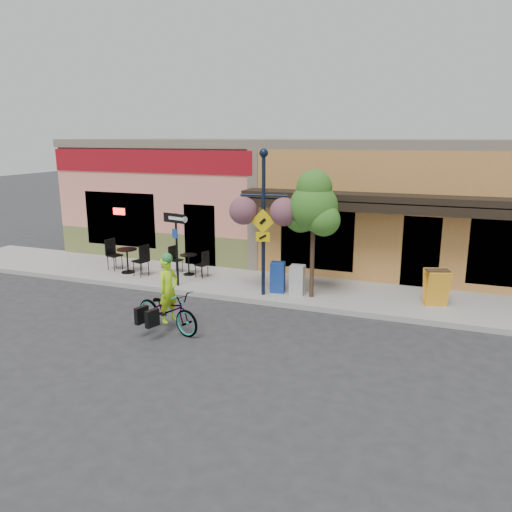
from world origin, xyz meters
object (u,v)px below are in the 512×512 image
Objects in this scene: cyclist_rider at (169,300)px; bicycle at (167,310)px; one_way_sign at (177,250)px; newspaper_box_grey at (297,280)px; building at (313,197)px; street_tree at (313,234)px; lamp_post at (263,224)px; newspaper_box_blue at (278,277)px.

bicycle is at bearing 105.55° from cyclist_rider.
newspaper_box_grey is at bearing 20.67° from one_way_sign.
building is 6.44m from street_tree.
cyclist_rider is 4.08m from newspaper_box_grey.
newspaper_box_grey is (3.66, 0.45, -0.68)m from one_way_sign.
lamp_post is at bearing 15.39° from one_way_sign.
street_tree reaches higher than newspaper_box_grey.
bicycle is 4.10m from newspaper_box_grey.
cyclist_rider is at bearing -124.06° from newspaper_box_blue.
cyclist_rider is at bearing -74.45° from bicycle.
street_tree is at bearing -12.03° from newspaper_box_grey.
street_tree is at bearing 18.82° from one_way_sign.
bicycle is 0.47× the size of lamp_post.
one_way_sign is 3.75m from newspaper_box_grey.
building is 8.15× the size of one_way_sign.
newspaper_box_grey is at bearing -18.01° from bicycle.
street_tree is at bearing -75.52° from building.
cyclist_rider is 3.33m from one_way_sign.
building reaches higher than lamp_post.
bicycle is 4.54m from street_tree.
lamp_post reaches higher than cyclist_rider.
one_way_sign is (-2.49, -6.60, -0.98)m from building.
one_way_sign is 3.16m from newspaper_box_blue.
lamp_post is (0.26, -6.52, -0.03)m from building.
one_way_sign reaches higher than cyclist_rider.
lamp_post reaches higher than newspaper_box_grey.
one_way_sign is at bearing 171.26° from lamp_post.
bicycle is 0.88× the size of one_way_sign.
building is at bearing 9.00° from bicycle.
lamp_post is at bearing -8.40° from bicycle.
lamp_post reaches higher than newspaper_box_blue.
one_way_sign is (-1.39, 2.97, 0.75)m from bicycle.
lamp_post is (1.30, 3.05, 1.43)m from cyclist_rider.
building reaches higher than one_way_sign.
newspaper_box_blue is 1.04× the size of newspaper_box_grey.
newspaper_box_grey is at bearing 11.43° from lamp_post.
building is 20.30× the size of newspaper_box_blue.
lamp_post is at bearing -87.76° from building.
bicycle is at bearing -129.07° from street_tree.
newspaper_box_blue is 1.73m from street_tree.
newspaper_box_blue is 0.25× the size of street_tree.
one_way_sign reaches higher than bicycle.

